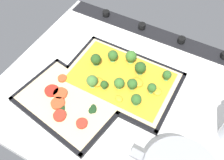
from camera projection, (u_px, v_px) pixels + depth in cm
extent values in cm
cube|color=silver|center=(126.00, 94.00, 84.86)|extent=(80.47, 65.95, 3.00)
cube|color=black|center=(161.00, 35.00, 99.05)|extent=(77.25, 7.00, 0.80)
cylinder|color=black|center=(181.00, 40.00, 95.67)|extent=(2.80, 2.80, 1.80)
cylinder|color=black|center=(142.00, 26.00, 100.37)|extent=(2.80, 2.80, 1.80)
cylinder|color=black|center=(106.00, 13.00, 105.08)|extent=(2.80, 2.80, 1.80)
cube|color=black|center=(121.00, 80.00, 86.09)|extent=(37.35, 25.64, 0.50)
cube|color=black|center=(136.00, 56.00, 92.15)|extent=(37.11, 1.58, 1.30)
cube|color=black|center=(102.00, 106.00, 79.40)|extent=(37.11, 1.58, 1.30)
cube|color=black|center=(171.00, 102.00, 80.43)|extent=(1.46, 25.27, 1.30)
cube|color=black|center=(76.00, 59.00, 91.12)|extent=(1.46, 25.27, 1.30)
cube|color=beige|center=(121.00, 79.00, 85.49)|extent=(34.93, 23.21, 1.00)
cube|color=gold|center=(121.00, 77.00, 84.94)|extent=(32.13, 20.90, 0.40)
cone|color=#5B9F46|center=(119.00, 86.00, 81.93)|extent=(1.85, 1.85, 0.90)
sphere|color=#386B28|center=(119.00, 83.00, 80.57)|extent=(3.37, 3.37, 3.37)
cone|color=#427635|center=(140.00, 71.00, 85.36)|extent=(2.08, 2.08, 1.26)
sphere|color=#264C1C|center=(140.00, 67.00, 83.74)|extent=(3.78, 3.78, 3.78)
cone|color=#4D8B3F|center=(132.00, 87.00, 81.76)|extent=(1.81, 1.81, 0.89)
sphere|color=#2D5B23|center=(132.00, 84.00, 80.42)|extent=(3.29, 3.29, 3.29)
cone|color=#5B9F46|center=(131.00, 60.00, 88.37)|extent=(2.11, 2.11, 1.24)
sphere|color=#386B28|center=(131.00, 56.00, 86.74)|extent=(3.84, 3.84, 3.84)
cone|color=#427635|center=(96.00, 63.00, 87.68)|extent=(1.95, 1.95, 1.20)
sphere|color=#264C1C|center=(96.00, 59.00, 86.15)|extent=(3.55, 3.55, 3.55)
cone|color=#4D8B3F|center=(151.00, 91.00, 80.66)|extent=(1.57, 1.57, 1.21)
sphere|color=#2D5B23|center=(152.00, 88.00, 79.33)|extent=(2.85, 2.85, 2.85)
cone|color=#68AD54|center=(92.00, 85.00, 82.03)|extent=(1.96, 1.96, 1.36)
sphere|color=#427533|center=(92.00, 81.00, 80.43)|extent=(3.57, 3.57, 3.57)
cone|color=#4D8B3F|center=(136.00, 102.00, 78.14)|extent=(1.80, 1.80, 1.02)
sphere|color=#2D5B23|center=(136.00, 99.00, 76.76)|extent=(3.27, 3.27, 3.27)
cone|color=#4D8B3F|center=(113.00, 59.00, 88.63)|extent=(1.91, 1.91, 1.33)
sphere|color=#2D5B23|center=(113.00, 55.00, 87.06)|extent=(3.48, 3.48, 3.48)
cone|color=#4D8B3F|center=(166.00, 78.00, 83.62)|extent=(1.56, 1.56, 1.34)
sphere|color=#2D5B23|center=(167.00, 75.00, 82.25)|extent=(2.84, 2.84, 2.84)
cone|color=#427635|center=(104.00, 87.00, 81.67)|extent=(1.38, 1.38, 0.97)
sphere|color=#264C1C|center=(104.00, 84.00, 80.54)|extent=(2.51, 2.51, 2.51)
ellipsoid|color=gold|center=(157.00, 91.00, 80.74)|extent=(4.28, 4.19, 1.13)
ellipsoid|color=gold|center=(97.00, 82.00, 82.72)|extent=(5.29, 5.49, 1.48)
ellipsoid|color=gold|center=(137.00, 82.00, 82.73)|extent=(4.98, 4.59, 1.42)
ellipsoid|color=gold|center=(118.00, 98.00, 79.27)|extent=(3.28, 3.04, 0.92)
cube|color=black|center=(68.00, 103.00, 80.57)|extent=(33.68, 26.01, 0.50)
cube|color=black|center=(89.00, 82.00, 85.05)|extent=(30.40, 6.18, 1.30)
cube|color=black|center=(43.00, 125.00, 75.45)|extent=(30.40, 6.18, 1.30)
cube|color=black|center=(104.00, 129.00, 74.73)|extent=(4.66, 21.21, 1.30)
cube|color=black|center=(36.00, 79.00, 85.77)|extent=(4.66, 21.21, 1.30)
cube|color=#DABD8A|center=(67.00, 102.00, 80.01)|extent=(30.92, 23.25, 0.90)
cylinder|color=#D14723|center=(58.00, 103.00, 78.53)|extent=(4.24, 4.24, 1.00)
cylinder|color=red|center=(82.00, 123.00, 74.42)|extent=(3.33, 3.33, 1.00)
cylinder|color=#D14723|center=(60.00, 94.00, 80.73)|extent=(4.35, 4.35, 1.00)
cylinder|color=#D14723|center=(62.00, 78.00, 84.37)|extent=(2.92, 2.92, 1.00)
cylinder|color=#B22319|center=(52.00, 91.00, 81.40)|extent=(4.39, 4.39, 1.00)
cylinder|color=red|center=(60.00, 116.00, 75.97)|extent=(3.83, 3.83, 1.00)
ellipsoid|color=#193819|center=(92.00, 110.00, 77.25)|extent=(2.39, 2.99, 0.60)
ellipsoid|color=#193819|center=(62.00, 108.00, 77.73)|extent=(3.44, 3.61, 0.60)
ellipsoid|color=#193819|center=(93.00, 109.00, 77.53)|extent=(3.35, 3.68, 0.60)
cube|color=gray|center=(138.00, 155.00, 60.92)|extent=(3.60, 2.00, 1.20)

